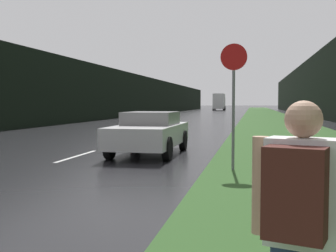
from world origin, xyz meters
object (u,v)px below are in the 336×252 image
object	(u,v)px
hitchhiker_with_backpack	(300,228)
car_passing_near	(150,132)
stop_sign	(234,95)
delivery_truck	(219,102)

from	to	relation	value
hitchhiker_with_backpack	car_passing_near	size ratio (longest dim) A/B	0.37
stop_sign	hitchhiker_with_backpack	bearing A→B (deg)	-84.78
stop_sign	hitchhiker_with_backpack	distance (m)	8.00
car_passing_near	stop_sign	bearing A→B (deg)	134.46
car_passing_near	delivery_truck	world-z (taller)	delivery_truck
car_passing_near	hitchhiker_with_backpack	bearing A→B (deg)	108.08
hitchhiker_with_backpack	car_passing_near	world-z (taller)	hitchhiker_with_backpack
delivery_truck	car_passing_near	bearing A→B (deg)	-87.10
delivery_truck	hitchhiker_with_backpack	bearing A→B (deg)	-85.29
car_passing_near	delivery_truck	distance (m)	82.88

